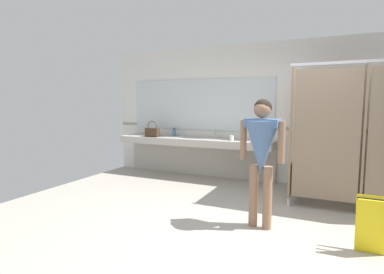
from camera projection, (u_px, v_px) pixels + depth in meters
ground_plane at (261, 235)px, 3.66m from camera, size 7.70×5.44×0.10m
wall_back at (290, 113)px, 5.75m from camera, size 7.70×0.12×2.69m
wall_back_tile_band at (289, 129)px, 5.72m from camera, size 7.70×0.01×0.06m
vanity_counter at (195, 148)px, 6.33m from camera, size 3.26×0.59×0.93m
mirror_panel at (199, 105)px, 6.43m from camera, size 3.16×0.02×1.06m
bathroom_stalls at (361, 133)px, 4.44m from camera, size 1.93×1.38×2.09m
person_standing at (262, 148)px, 3.66m from camera, size 0.55×0.46×1.58m
handbag at (152, 132)px, 6.45m from camera, size 0.29×0.13×0.34m
soap_dispenser at (174, 133)px, 6.60m from camera, size 0.07×0.07×0.18m
paper_cup at (232, 138)px, 5.73m from camera, size 0.07×0.07×0.10m
wet_floor_sign at (371, 225)px, 3.08m from camera, size 0.28×0.19×0.58m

